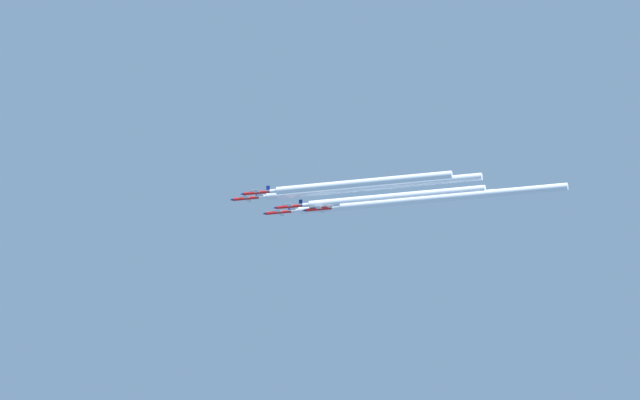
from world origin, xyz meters
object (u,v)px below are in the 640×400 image
(jet_left_wingman, at_px, (256,193))
(jet_high_trail, at_px, (318,209))
(jet_lead, at_px, (245,198))
(jet_right_wingman, at_px, (278,212))
(jet_slot, at_px, (289,207))

(jet_left_wingman, bearing_deg, jet_high_trail, -57.52)
(jet_lead, bearing_deg, jet_left_wingman, -146.18)
(jet_lead, height_order, jet_high_trail, jet_lead)
(jet_lead, relative_size, jet_left_wingman, 1.00)
(jet_right_wingman, xyz_separation_m, jet_slot, (-12.10, -8.04, -2.19))
(jet_slot, distance_m, jet_high_trail, 11.45)
(jet_slot, bearing_deg, jet_high_trail, -90.06)
(jet_lead, distance_m, jet_left_wingman, 14.99)
(jet_right_wingman, distance_m, jet_slot, 14.69)
(jet_lead, bearing_deg, jet_slot, -88.55)
(jet_left_wingman, bearing_deg, jet_right_wingman, -1.47)
(jet_left_wingman, xyz_separation_m, jet_slot, (12.71, -8.68, -2.15))
(jet_right_wingman, bearing_deg, jet_left_wingman, 178.53)
(jet_lead, xyz_separation_m, jet_high_trail, (0.42, -28.18, -6.63))
(jet_lead, relative_size, jet_slot, 1.00)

